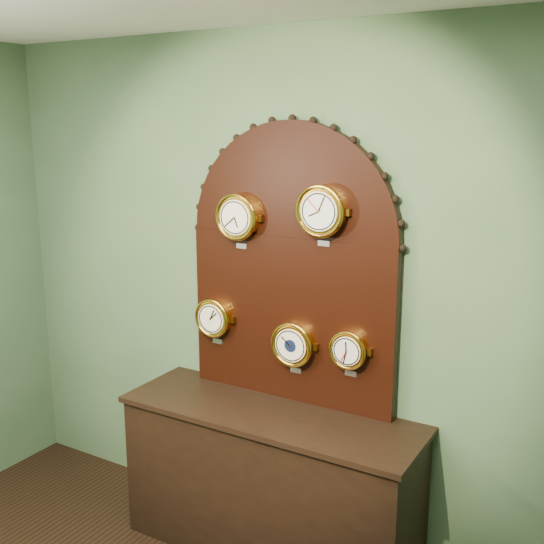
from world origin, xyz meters
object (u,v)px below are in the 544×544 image
Objects in this scene: barometer at (293,344)px; shop_counter at (270,485)px; display_board at (291,256)px; roman_clock at (238,217)px; arabic_clock at (321,211)px; tide_clock at (349,350)px; hygrometer at (214,318)px.

shop_counter is at bearing -108.74° from barometer.
display_board is at bearing 127.66° from barometer.
display_board is 0.36m from roman_clock.
arabic_clock is at bearing -0.14° from barometer.
barometer is at bearing -179.79° from tide_clock.
shop_counter is at bearing -143.47° from arabic_clock.
display_board reaches higher than tide_clock.
hygrometer is (-0.67, 0.00, -0.65)m from arabic_clock.
roman_clock is at bearing -0.24° from hygrometer.
tide_clock is at bearing 0.21° from barometer.
shop_counter is 1.46m from roman_clock.
display_board is at bearing 90.00° from shop_counter.
hygrometer is 0.94× the size of barometer.
barometer is at bearing 71.26° from shop_counter.
arabic_clock is at bearing -0.03° from roman_clock.
barometer is at bearing -52.34° from display_board.
arabic_clock is at bearing 36.53° from shop_counter.
hygrometer is 0.52m from barometer.
arabic_clock is 0.71m from tide_clock.
hygrometer is at bearing 161.64° from shop_counter.
tide_clock reaches higher than barometer.
tide_clock is at bearing 0.53° from arabic_clock.
shop_counter is 1.05× the size of display_board.
hygrometer is (-0.46, -0.07, -0.39)m from display_board.
arabic_clock reaches higher than hygrometer.
tide_clock is (0.84, 0.00, -0.04)m from hygrometer.
shop_counter is 5.24× the size of roman_clock.
arabic_clock is at bearing -0.08° from hygrometer.
roman_clock is at bearing -179.89° from tide_clock.
roman_clock reaches higher than barometer.
tide_clock is (0.37, -0.07, -0.43)m from display_board.
hygrometer is 1.08× the size of tide_clock.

